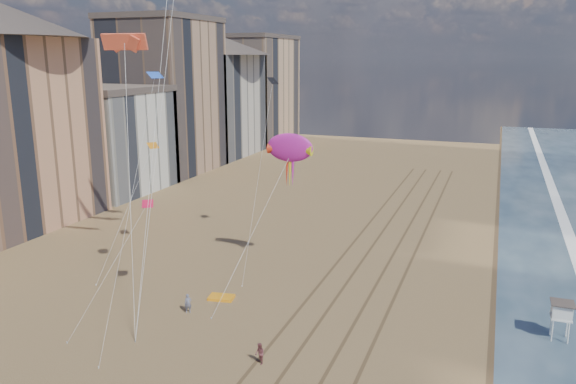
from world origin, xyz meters
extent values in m
plane|color=#42301E|center=(19.00, 40.00, 0.00)|extent=(260.00, 260.00, 0.00)
cube|color=brown|center=(-1.20, 30.00, 0.01)|extent=(0.28, 120.00, 0.01)
cube|color=brown|center=(1.20, 30.00, 0.01)|extent=(0.28, 120.00, 0.01)
cube|color=brown|center=(4.00, 30.00, 0.01)|extent=(0.28, 120.00, 0.01)
cube|color=brown|center=(6.20, 30.00, 0.01)|extent=(0.28, 120.00, 0.01)
cube|color=tan|center=(-45.50, 34.00, 12.00)|extent=(15.00, 20.00, 24.00)
cube|color=silver|center=(-45.00, 54.00, 8.00)|extent=(14.00, 18.00, 16.00)
cube|color=#473D38|center=(-45.00, 54.00, 16.50)|extent=(14.28, 18.36, 1.00)
cube|color=tan|center=(-46.00, 72.00, 14.00)|extent=(16.00, 20.00, 28.00)
cube|color=#473D38|center=(-46.00, 72.00, 28.50)|extent=(16.32, 20.40, 1.00)
cube|color=#BCB2A3|center=(-45.50, 92.00, 11.00)|extent=(15.00, 22.00, 22.00)
cone|color=#473D38|center=(-45.50, 92.00, 24.20)|extent=(34.22, 34.22, 4.40)
cube|color=tan|center=(-46.00, 114.00, 13.00)|extent=(16.00, 24.00, 26.00)
cube|color=#473D38|center=(-46.00, 114.00, 26.50)|extent=(16.32, 24.48, 1.00)
cylinder|color=white|center=(19.09, 23.61, 0.86)|extent=(0.11, 0.11, 1.72)
cylinder|color=white|center=(20.23, 23.61, 0.86)|extent=(0.11, 0.11, 1.72)
cylinder|color=white|center=(19.09, 24.75, 0.86)|extent=(0.11, 0.11, 1.72)
cylinder|color=white|center=(20.23, 24.75, 0.86)|extent=(0.11, 0.11, 1.72)
cube|color=white|center=(19.66, 24.18, 1.86)|extent=(1.53, 1.53, 0.11)
cube|color=white|center=(19.66, 24.18, 2.43)|extent=(1.43, 1.43, 1.05)
cube|color=#473D38|center=(19.66, 24.18, 3.05)|extent=(1.72, 1.72, 0.10)
cube|color=orange|center=(-8.62, 21.61, 0.13)|extent=(2.48, 1.80, 0.26)
ellipsoid|color=#B61C94|center=(-5.15, 30.25, 12.92)|extent=(4.62, 0.87, 2.74)
cone|color=red|center=(-6.80, 30.25, 12.71)|extent=(1.24, 1.03, 1.03)
cone|color=yellow|center=(-3.50, 30.25, 12.71)|extent=(1.24, 1.03, 1.03)
cylinder|color=silver|center=(-6.35, 23.95, 5.94)|extent=(0.03, 0.03, 17.48)
imported|color=slate|center=(-9.99, 18.05, 0.85)|extent=(0.74, 0.70, 1.70)
imported|color=brown|center=(-0.87, 12.56, 0.80)|extent=(0.98, 0.98, 1.60)
cube|color=#EE5435|center=(-18.56, 23.19, 22.91)|extent=(4.32, 1.46, 1.48)
plane|color=orange|center=(-20.03, 28.89, 12.51)|extent=(1.81, 1.83, 0.50)
plane|color=red|center=(-14.14, 18.95, 9.16)|extent=(1.66, 1.64, 0.44)
plane|color=black|center=(-9.02, 35.43, 19.11)|extent=(1.44, 1.52, 0.69)
plane|color=blue|center=(-12.14, 18.16, 20.18)|extent=(1.81, 1.83, 0.49)
camera|label=1|loc=(13.88, -20.85, 21.59)|focal=35.00mm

